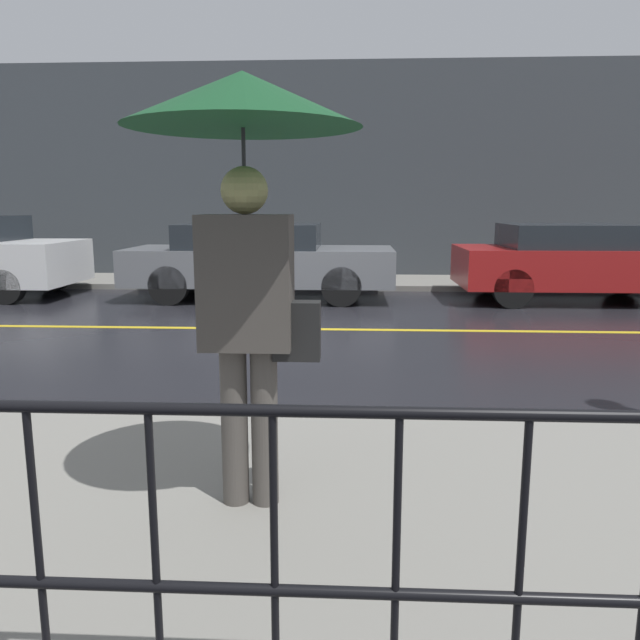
% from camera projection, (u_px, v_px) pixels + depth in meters
% --- Properties ---
extents(ground_plane, '(80.00, 80.00, 0.00)m').
position_uv_depth(ground_plane, '(298.00, 329.00, 8.57)').
color(ground_plane, black).
extents(sidewalk_near, '(28.00, 3.06, 0.11)m').
position_uv_depth(sidewalk_near, '(205.00, 525.00, 3.21)').
color(sidewalk_near, gray).
rests_on(sidewalk_near, ground_plane).
extents(sidewalk_far, '(28.00, 2.08, 0.11)m').
position_uv_depth(sidewalk_far, '(318.00, 282.00, 13.43)').
color(sidewalk_far, gray).
rests_on(sidewalk_far, ground_plane).
extents(lane_marking, '(25.20, 0.12, 0.01)m').
position_uv_depth(lane_marking, '(298.00, 329.00, 8.57)').
color(lane_marking, gold).
rests_on(lane_marking, ground_plane).
extents(building_storefront, '(28.00, 0.30, 4.81)m').
position_uv_depth(building_storefront, '(321.00, 173.00, 14.17)').
color(building_storefront, '#383D42').
rests_on(building_storefront, ground_plane).
extents(railing_foreground, '(12.00, 0.04, 1.02)m').
position_uv_depth(railing_foreground, '(95.00, 526.00, 1.83)').
color(railing_foreground, black).
rests_on(railing_foreground, sidewalk_near).
extents(pedestrian, '(1.16, 1.16, 2.20)m').
position_uv_depth(pedestrian, '(245.00, 163.00, 3.03)').
color(pedestrian, '#4C4742').
rests_on(pedestrian, sidewalk_near).
extents(car_grey, '(4.74, 1.81, 1.35)m').
position_uv_depth(car_grey, '(259.00, 260.00, 11.25)').
color(car_grey, slate).
rests_on(car_grey, ground_plane).
extents(car_red, '(3.96, 1.88, 1.36)m').
position_uv_depth(car_red, '(571.00, 261.00, 10.96)').
color(car_red, maroon).
rests_on(car_red, ground_plane).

